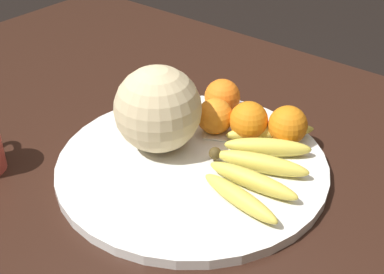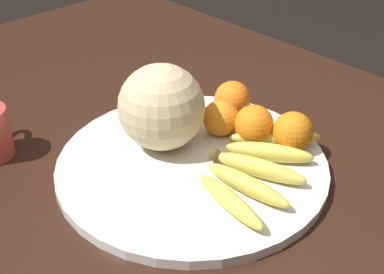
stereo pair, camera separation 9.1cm
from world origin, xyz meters
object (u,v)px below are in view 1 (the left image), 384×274
orange_front_left (249,121)px  orange_front_right (215,116)px  fruit_bowl (192,164)px  kitchen_table (185,194)px  orange_back_left (288,125)px  banana_bunch (259,162)px  melon (158,109)px  orange_mid_center (222,97)px  produce_tag (229,137)px

orange_front_left → orange_front_right: (0.06, 0.02, -0.00)m
fruit_bowl → orange_front_right: 0.11m
kitchen_table → orange_front_left: orange_front_left is taller
kitchen_table → orange_back_left: orange_back_left is taller
banana_bunch → orange_front_left: bearing=115.9°
melon → banana_bunch: (-0.18, -0.05, -0.06)m
kitchen_table → melon: bearing=14.2°
kitchen_table → banana_bunch: 0.18m
banana_bunch → kitchen_table: bearing=179.0°
orange_front_left → orange_front_right: orange_front_left is taller
orange_front_right → orange_mid_center: bearing=-63.8°
kitchen_table → melon: melon is taller
fruit_bowl → produce_tag: produce_tag is taller
orange_back_left → melon: bearing=42.5°
orange_front_left → orange_front_right: size_ratio=1.05×
orange_mid_center → orange_front_left: bearing=155.2°
fruit_bowl → orange_front_left: 0.14m
orange_front_right → produce_tag: (-0.03, -0.00, -0.03)m
orange_front_right → melon: bearing=63.9°
melon → orange_front_left: bearing=-130.6°
banana_bunch → produce_tag: (0.10, -0.05, -0.01)m
kitchen_table → orange_mid_center: size_ratio=23.82×
orange_front_left → produce_tag: (0.03, 0.02, -0.03)m
melon → orange_back_left: 0.24m
fruit_bowl → orange_back_left: 0.19m
banana_bunch → orange_back_left: orange_back_left is taller
orange_mid_center → orange_front_right: bearing=116.2°
orange_front_left → orange_front_right: 0.06m
fruit_bowl → orange_mid_center: size_ratio=6.67×
orange_front_left → banana_bunch: bearing=134.5°
orange_mid_center → orange_back_left: bearing=176.0°
melon → orange_back_left: bearing=-137.5°
melon → fruit_bowl: bearing=-179.0°
kitchen_table → orange_back_left: bearing=-130.3°
orange_front_left → orange_mid_center: bearing=-24.8°
kitchen_table → orange_back_left: (-0.12, -0.15, 0.13)m
banana_bunch → produce_tag: banana_bunch is taller
banana_bunch → orange_front_left: 0.10m
orange_front_left → fruit_bowl: bearing=75.5°
fruit_bowl → produce_tag: bearing=-93.3°
melon → orange_back_left: (-0.17, -0.16, -0.04)m
fruit_bowl → orange_mid_center: 0.18m
orange_mid_center → produce_tag: orange_mid_center is taller
orange_mid_center → kitchen_table: bearing=101.6°
orange_front_left → orange_back_left: size_ratio=1.00×
kitchen_table → orange_mid_center: 0.21m
fruit_bowl → melon: size_ratio=3.06×
orange_mid_center → orange_back_left: size_ratio=0.99×
orange_front_left → orange_mid_center: (0.09, -0.04, -0.00)m
orange_front_right → orange_back_left: size_ratio=0.95×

